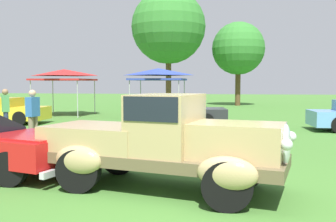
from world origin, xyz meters
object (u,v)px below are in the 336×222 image
object	(u,v)px
show_car_yellow	(1,111)
spectator_between_cars	(6,110)
canopy_tent_left_field	(64,74)
canopy_tent_center_field	(158,74)
show_car_charcoal	(175,113)
spectator_near_truck	(33,115)
feature_pickup_truck	(162,141)

from	to	relation	value
show_car_yellow	spectator_between_cars	distance (m)	4.40
canopy_tent_left_field	canopy_tent_center_field	distance (m)	5.72
show_car_yellow	show_car_charcoal	world-z (taller)	same
spectator_between_cars	canopy_tent_left_field	xyz separation A→B (m)	(-1.49, 8.39, 1.51)
show_car_yellow	spectator_near_truck	bearing A→B (deg)	-50.02
canopy_tent_left_field	canopy_tent_center_field	world-z (taller)	same
spectator_between_cars	canopy_tent_left_field	bearing A→B (deg)	100.05
feature_pickup_truck	show_car_charcoal	size ratio (longest dim) A/B	1.01
canopy_tent_center_field	spectator_near_truck	bearing A→B (deg)	-103.23
feature_pickup_truck	show_car_yellow	bearing A→B (deg)	133.76
spectator_between_cars	spectator_near_truck	bearing A→B (deg)	-40.56
show_car_yellow	spectator_near_truck	size ratio (longest dim) A/B	2.48
canopy_tent_center_field	canopy_tent_left_field	bearing A→B (deg)	174.98
spectator_near_truck	show_car_charcoal	bearing A→B (deg)	55.32
show_car_charcoal	spectator_between_cars	bearing A→B (deg)	-146.96
spectator_near_truck	canopy_tent_center_field	bearing A→B (deg)	76.77
show_car_charcoal	canopy_tent_left_field	xyz separation A→B (m)	(-7.17, 4.69, 1.82)
spectator_near_truck	canopy_tent_center_field	size ratio (longest dim) A/B	0.59
feature_pickup_truck	show_car_charcoal	bearing A→B (deg)	96.48
canopy_tent_left_field	canopy_tent_center_field	xyz separation A→B (m)	(5.70, -0.50, -0.00)
show_car_charcoal	spectator_between_cars	xyz separation A→B (m)	(-5.69, -3.70, 0.31)
spectator_near_truck	canopy_tent_left_field	xyz separation A→B (m)	(-3.45, 10.07, 1.51)
spectator_near_truck	canopy_tent_left_field	world-z (taller)	canopy_tent_left_field
show_car_yellow	spectator_between_cars	xyz separation A→B (m)	(2.48, -3.62, 0.31)
canopy_tent_left_field	show_car_charcoal	bearing A→B (deg)	-33.18
show_car_yellow	canopy_tent_center_field	bearing A→B (deg)	32.55
canopy_tent_center_field	feature_pickup_truck	bearing A→B (deg)	-79.52
spectator_near_truck	canopy_tent_center_field	distance (m)	9.95
show_car_charcoal	canopy_tent_left_field	distance (m)	8.76
show_car_yellow	spectator_near_truck	distance (m)	6.92
show_car_charcoal	canopy_tent_center_field	bearing A→B (deg)	109.36
feature_pickup_truck	canopy_tent_center_field	distance (m)	14.28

